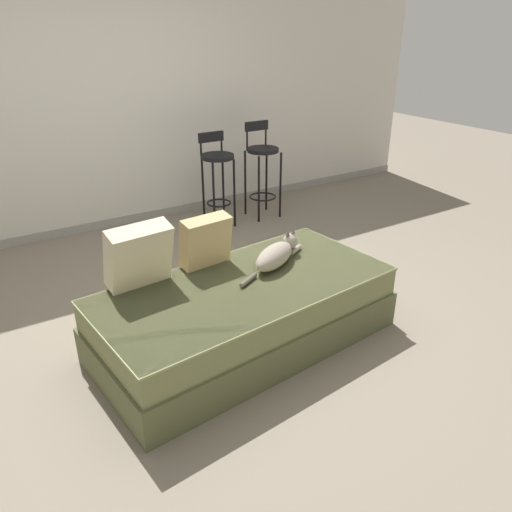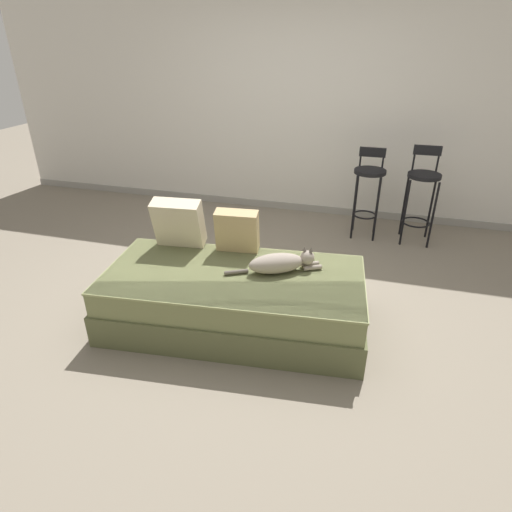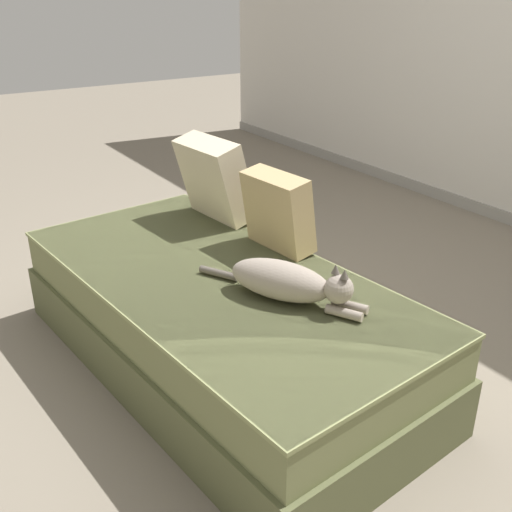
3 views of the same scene
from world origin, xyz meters
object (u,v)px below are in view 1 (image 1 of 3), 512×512
object	(u,v)px
throw_pillow_corner	(139,256)
bar_stool_near_window	(217,169)
cat	(276,255)
throw_pillow_middle	(206,241)
couch	(245,313)
bar_stool_by_doorway	(262,163)

from	to	relation	value
throw_pillow_corner	bar_stool_near_window	world-z (taller)	bar_stool_near_window
cat	bar_stool_near_window	world-z (taller)	bar_stool_near_window
throw_pillow_corner	throw_pillow_middle	xyz separation A→B (m)	(0.49, 0.05, -0.03)
couch	bar_stool_by_doorway	bearing A→B (deg)	54.62
throw_pillow_middle	bar_stool_near_window	world-z (taller)	bar_stool_near_window
couch	throw_pillow_corner	distance (m)	0.80
couch	bar_stool_near_window	distance (m)	2.25
couch	throw_pillow_corner	bearing A→B (deg)	150.65
cat	bar_stool_near_window	size ratio (longest dim) A/B	0.71
couch	throw_pillow_middle	distance (m)	0.56
throw_pillow_corner	cat	size ratio (longest dim) A/B	0.61
cat	bar_stool_by_doorway	size ratio (longest dim) A/B	0.67
couch	throw_pillow_middle	xyz separation A→B (m)	(-0.09, 0.37, 0.41)
throw_pillow_corner	cat	world-z (taller)	throw_pillow_corner
throw_pillow_corner	throw_pillow_middle	distance (m)	0.50
throw_pillow_middle	cat	bearing A→B (deg)	-30.78
couch	cat	size ratio (longest dim) A/B	2.96
throw_pillow_corner	bar_stool_by_doorway	bearing A→B (deg)	40.14
bar_stool_near_window	cat	bearing A→B (deg)	-106.24
throw_pillow_middle	bar_stool_by_doorway	world-z (taller)	bar_stool_by_doorway
couch	bar_stool_by_doorway	xyz separation A→B (m)	(1.44, 2.03, 0.38)
couch	throw_pillow_middle	world-z (taller)	throw_pillow_middle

